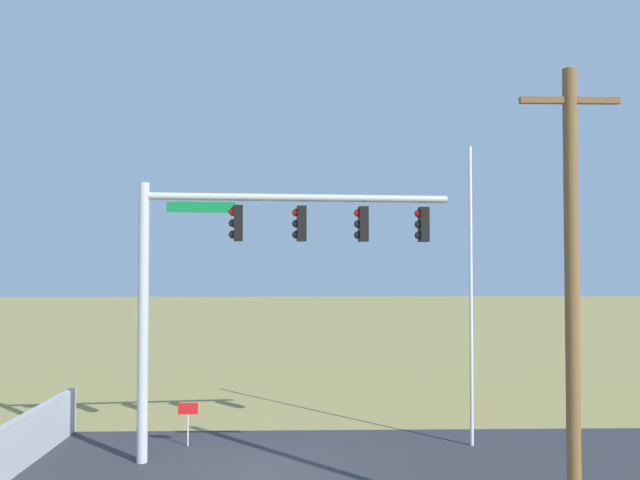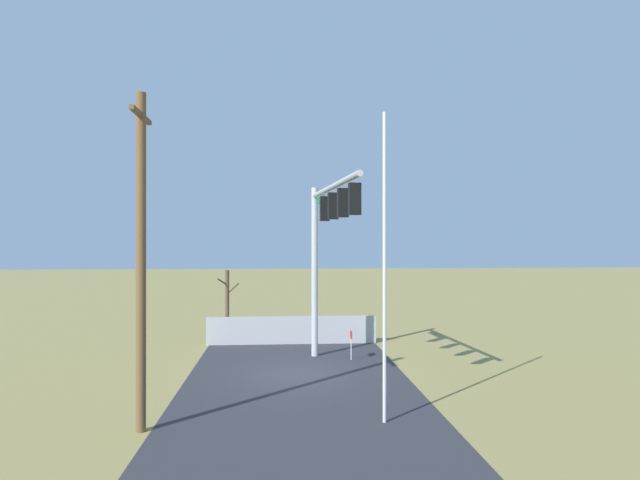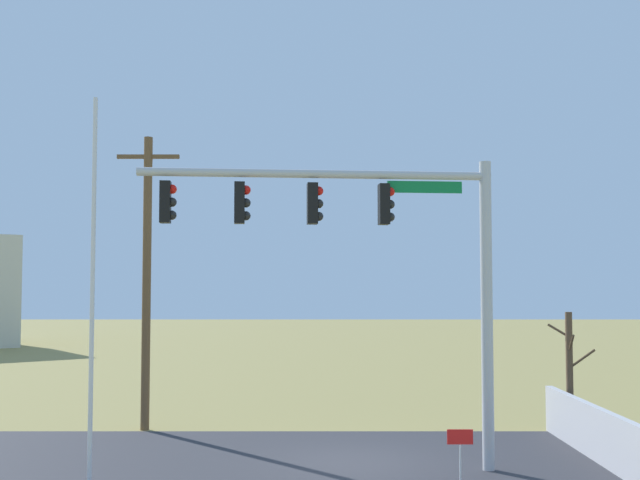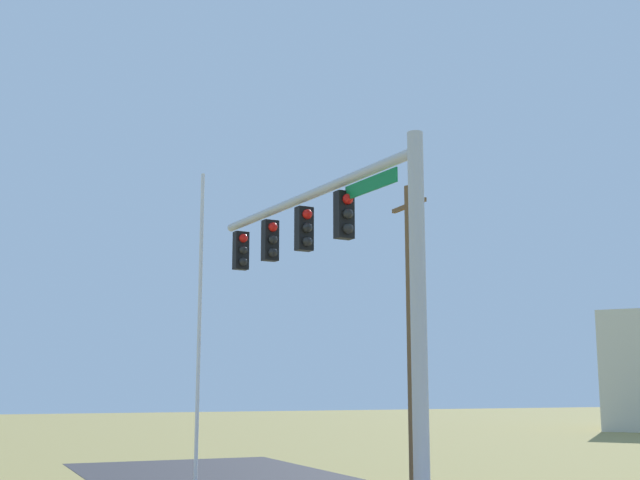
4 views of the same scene
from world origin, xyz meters
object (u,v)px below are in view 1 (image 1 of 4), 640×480
(utility_pole, at_px, (572,295))
(signal_mast, at_px, (246,257))
(flagpole, at_px, (471,295))
(open_sign, at_px, (188,414))

(utility_pole, bearing_deg, signal_mast, -39.35)
(flagpole, xyz_separation_m, utility_pole, (-0.25, 6.48, 0.34))
(signal_mast, height_order, open_sign, signal_mast)
(signal_mast, bearing_deg, flagpole, -170.18)
(signal_mast, bearing_deg, utility_pole, 140.65)
(flagpole, relative_size, open_sign, 6.98)
(signal_mast, relative_size, open_sign, 6.81)
(open_sign, bearing_deg, signal_mast, 144.66)
(utility_pole, relative_size, open_sign, 7.26)
(signal_mast, height_order, utility_pole, utility_pole)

